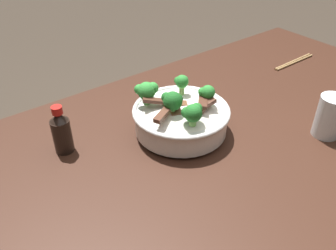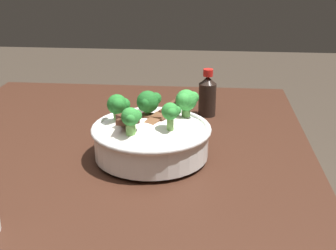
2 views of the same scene
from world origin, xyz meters
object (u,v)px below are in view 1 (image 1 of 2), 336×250
Objects in this scene: rice_bowl at (181,115)px; drinking_glass at (329,119)px; chopsticks_pair at (294,62)px; soy_sauce_bottle at (62,132)px.

drinking_glass is at bearing -39.16° from rice_bowl.
chopsticks_pair is at bearing 7.59° from rice_bowl.
rice_bowl is 0.59m from chopsticks_pair.
drinking_glass is 0.65m from soy_sauce_bottle.
soy_sauce_bottle is at bearing 177.75° from chopsticks_pair.
drinking_glass is 0.54× the size of chopsticks_pair.
chopsticks_pair is (0.58, 0.08, -0.05)m from rice_bowl.
drinking_glass is at bearing -133.80° from chopsticks_pair.
rice_bowl reaches higher than drinking_glass.
rice_bowl is at bearing 140.84° from drinking_glass.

